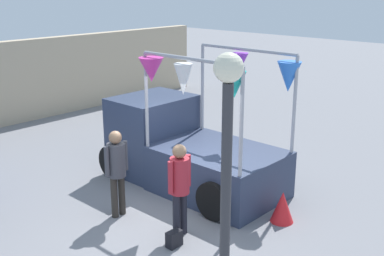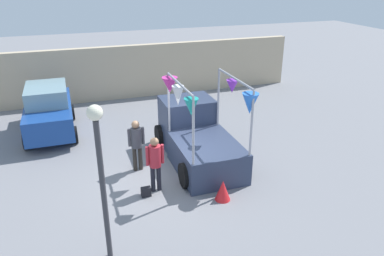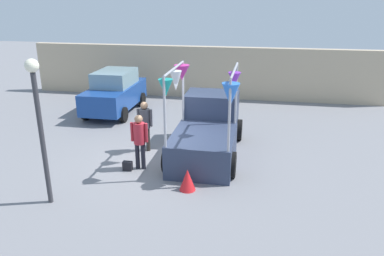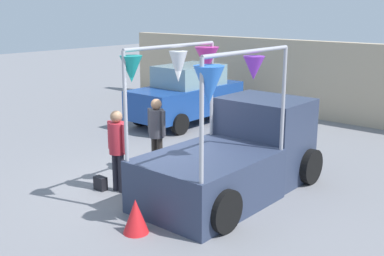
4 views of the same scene
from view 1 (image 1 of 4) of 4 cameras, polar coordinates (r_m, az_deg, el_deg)
ground_plane at (r=9.48m, az=-2.50°, el=-10.25°), size 60.00×60.00×0.00m
vendor_truck at (r=10.72m, az=-1.13°, el=-2.08°), size 2.38×4.07×3.01m
person_customer at (r=8.35m, az=-1.47°, el=-6.34°), size 0.53×0.34×1.70m
person_vendor at (r=9.15m, az=-8.93°, el=-4.39°), size 0.53×0.34×1.71m
handbag at (r=8.40m, az=-2.13°, el=-12.98°), size 0.28×0.16×0.28m
street_lamp at (r=5.27m, az=4.10°, el=-4.52°), size 0.32×0.32×3.64m
folded_kite_bundle_crimson at (r=9.26m, az=10.66°, el=-9.17°), size 0.61×0.61×0.60m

